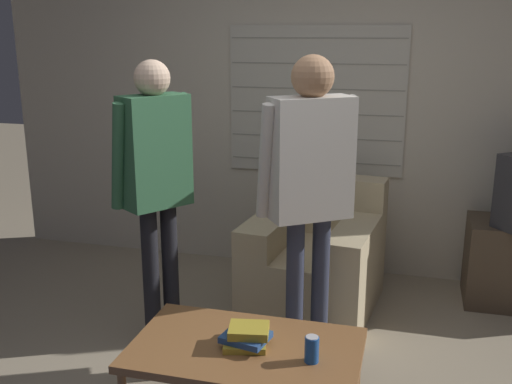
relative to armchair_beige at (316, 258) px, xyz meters
The scene contains 8 objects.
wall_back 1.19m from the armchair_beige, 100.80° to the left, with size 5.20×0.08×2.55m.
armchair_beige is the anchor object (origin of this frame).
coffee_table 1.40m from the armchair_beige, 94.51° to the right, with size 1.10×0.66×0.41m.
person_left_standing 1.34m from the armchair_beige, 139.59° to the right, with size 0.57×0.76×1.72m.
person_right_standing 1.09m from the armchair_beige, 84.70° to the right, with size 0.54×0.87×1.76m.
book_stack 1.40m from the armchair_beige, 94.33° to the right, with size 0.24×0.22×0.10m.
soda_can 1.47m from the armchair_beige, 81.44° to the right, with size 0.07×0.07×0.13m.
spare_remote 1.33m from the armchair_beige, 94.03° to the right, with size 0.05×0.13×0.02m.
Camera 1 is at (0.73, -2.55, 1.88)m, focal length 42.00 mm.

